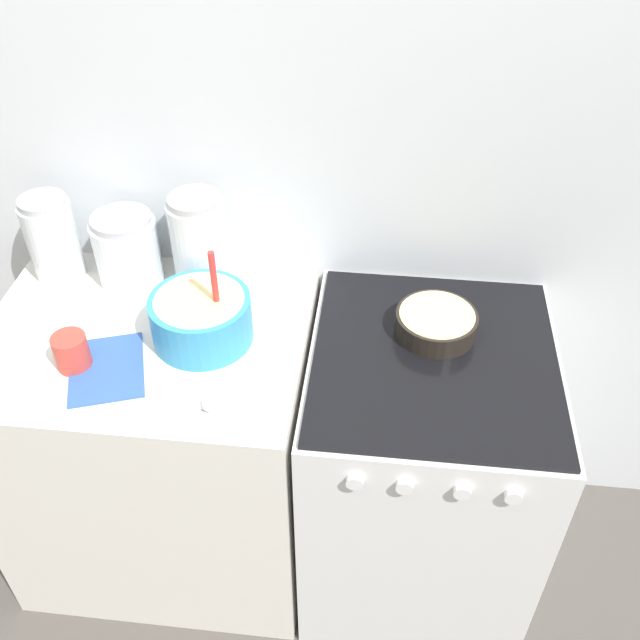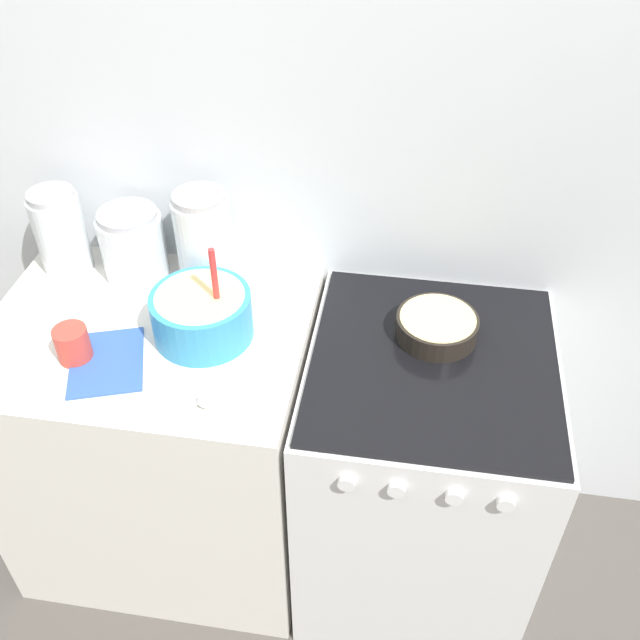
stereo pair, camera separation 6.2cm
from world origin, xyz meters
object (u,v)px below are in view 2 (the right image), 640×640
object	(u,v)px
storage_jar_left	(62,236)
storage_jar_middle	(134,248)
mixing_bowl	(202,313)
baking_pan	(437,326)
tin_can	(73,344)
storage_jar_right	(205,245)
stove	(418,471)

from	to	relation	value
storage_jar_left	storage_jar_middle	distance (m)	0.21
mixing_bowl	storage_jar_middle	size ratio (longest dim) A/B	1.33
storage_jar_left	baking_pan	bearing A→B (deg)	-7.41
storage_jar_left	storage_jar_middle	size ratio (longest dim) A/B	1.21
tin_can	mixing_bowl	bearing A→B (deg)	25.09
storage_jar_right	baking_pan	bearing A→B (deg)	-12.11
mixing_bowl	baking_pan	xyz separation A→B (m)	(0.59, 0.09, -0.04)
storage_jar_right	storage_jar_middle	bearing A→B (deg)	-180.00
storage_jar_middle	storage_jar_right	bearing A→B (deg)	0.00
baking_pan	storage_jar_left	distance (m)	1.07
stove	storage_jar_right	world-z (taller)	storage_jar_right
storage_jar_left	storage_jar_right	world-z (taller)	storage_jar_right
storage_jar_left	tin_can	size ratio (longest dim) A/B	2.67
mixing_bowl	storage_jar_right	size ratio (longest dim) A/B	0.97
stove	baking_pan	distance (m)	0.49
storage_jar_left	mixing_bowl	bearing A→B (deg)	-25.67
storage_jar_middle	tin_can	distance (m)	0.37
storage_jar_right	tin_can	xyz separation A→B (m)	(-0.24, -0.36, -0.07)
stove	tin_can	distance (m)	1.02
mixing_bowl	storage_jar_left	world-z (taller)	mixing_bowl
baking_pan	storage_jar_left	world-z (taller)	storage_jar_left
baking_pan	storage_jar_middle	distance (m)	0.86
storage_jar_left	tin_can	xyz separation A→B (m)	(0.18, -0.36, -0.06)
storage_jar_middle	tin_can	xyz separation A→B (m)	(-0.03, -0.36, -0.04)
stove	storage_jar_middle	distance (m)	1.03
storage_jar_right	tin_can	bearing A→B (deg)	-123.51
mixing_bowl	baking_pan	distance (m)	0.60
storage_jar_right	storage_jar_left	bearing A→B (deg)	180.00
baking_pan	storage_jar_right	size ratio (longest dim) A/B	0.76
baking_pan	storage_jar_right	distance (m)	0.66
storage_jar_middle	stove	bearing A→B (deg)	-15.04
baking_pan	tin_can	xyz separation A→B (m)	(-0.88, -0.22, 0.01)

